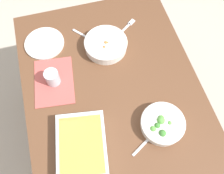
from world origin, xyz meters
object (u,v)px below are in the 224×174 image
object	(u,v)px
spoon_by_stew	(89,38)
stew_bowl	(106,44)
fork_on_table	(126,28)
baking_dish	(82,146)
drink_cup	(53,78)
spoon_by_broccoli	(149,138)
broccoli_bowl	(162,124)
side_plate	(44,43)

from	to	relation	value
spoon_by_stew	stew_bowl	bearing A→B (deg)	41.72
fork_on_table	baking_dish	bearing A→B (deg)	-32.51
spoon_by_stew	drink_cup	bearing A→B (deg)	-46.74
baking_dish	stew_bowl	bearing A→B (deg)	154.47
stew_bowl	spoon_by_broccoli	size ratio (longest dim) A/B	1.47
drink_cup	spoon_by_broccoli	xyz separation A→B (m)	(0.42, 0.38, -0.03)
broccoli_bowl	fork_on_table	distance (m)	0.61
stew_bowl	drink_cup	world-z (taller)	drink_cup
baking_dish	fork_on_table	world-z (taller)	baking_dish
spoon_by_stew	side_plate	bearing A→B (deg)	-96.80
stew_bowl	spoon_by_broccoli	bearing A→B (deg)	6.84
stew_bowl	drink_cup	bearing A→B (deg)	-66.62
broccoli_bowl	fork_on_table	xyz separation A→B (m)	(-0.61, 0.01, -0.03)
broccoli_bowl	spoon_by_broccoli	size ratio (longest dim) A/B	1.30
baking_dish	side_plate	bearing A→B (deg)	-172.53
broccoli_bowl	fork_on_table	bearing A→B (deg)	179.30
broccoli_bowl	fork_on_table	size ratio (longest dim) A/B	1.35
drink_cup	side_plate	size ratio (longest dim) A/B	0.39
baking_dish	drink_cup	xyz separation A→B (m)	(-0.38, -0.07, 0.00)
stew_bowl	drink_cup	size ratio (longest dim) A/B	2.79
baking_dish	side_plate	distance (m)	0.63
stew_bowl	fork_on_table	size ratio (longest dim) A/B	1.53
drink_cup	broccoli_bowl	bearing A→B (deg)	50.78
broccoli_bowl	drink_cup	distance (m)	0.59
broccoli_bowl	baking_dish	bearing A→B (deg)	-89.45
broccoli_bowl	drink_cup	world-z (taller)	drink_cup
baking_dish	spoon_by_broccoli	bearing A→B (deg)	82.76
side_plate	spoon_by_stew	bearing A→B (deg)	83.20
fork_on_table	spoon_by_broccoli	bearing A→B (deg)	-7.20
spoon_by_broccoli	fork_on_table	world-z (taller)	spoon_by_broccoli
spoon_by_broccoli	fork_on_table	size ratio (longest dim) A/B	1.04
stew_bowl	baking_dish	distance (m)	0.57
stew_bowl	baking_dish	bearing A→B (deg)	-25.53
drink_cup	spoon_by_broccoli	world-z (taller)	drink_cup
baking_dish	spoon_by_stew	bearing A→B (deg)	164.43
side_plate	fork_on_table	distance (m)	0.48
stew_bowl	spoon_by_stew	distance (m)	0.12
stew_bowl	spoon_by_stew	size ratio (longest dim) A/B	1.66
fork_on_table	broccoli_bowl	bearing A→B (deg)	-0.70
broccoli_bowl	side_plate	bearing A→B (deg)	-143.14
drink_cup	spoon_by_stew	world-z (taller)	drink_cup
stew_bowl	baking_dish	size ratio (longest dim) A/B	0.72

